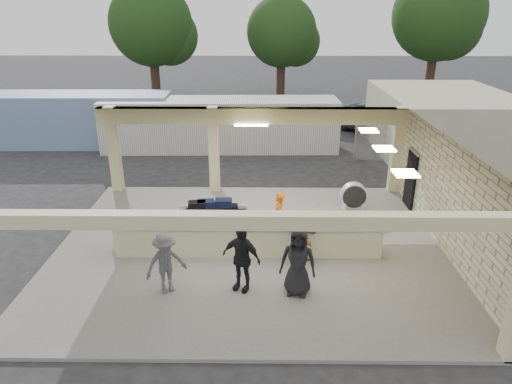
{
  "coord_description": "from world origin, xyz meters",
  "views": [
    {
      "loc": [
        0.38,
        -12.68,
        7.15
      ],
      "look_at": [
        0.22,
        1.0,
        1.54
      ],
      "focal_mm": 32.0,
      "sensor_mm": 36.0,
      "label": 1
    }
  ],
  "objects_px": {
    "car_white_a": "(397,124)",
    "car_dark": "(369,119)",
    "passenger_d": "(298,261)",
    "car_white_b": "(487,127)",
    "drum_fan": "(354,196)",
    "passenger_a": "(306,238)",
    "baggage_counter": "(248,240)",
    "passenger_c": "(166,263)",
    "passenger_b": "(241,258)",
    "container_blue": "(71,119)",
    "luggage_cart": "(211,217)",
    "container_white": "(220,124)",
    "baggage_handler": "(279,216)"
  },
  "relations": [
    {
      "from": "car_white_a",
      "to": "car_dark",
      "type": "bearing_deg",
      "value": 73.04
    },
    {
      "from": "car_white_b",
      "to": "baggage_handler",
      "type": "bearing_deg",
      "value": 159.36
    },
    {
      "from": "baggage_handler",
      "to": "container_blue",
      "type": "distance_m",
      "value": 15.55
    },
    {
      "from": "baggage_handler",
      "to": "luggage_cart",
      "type": "bearing_deg",
      "value": -92.26
    },
    {
      "from": "container_white",
      "to": "passenger_c",
      "type": "bearing_deg",
      "value": -92.63
    },
    {
      "from": "baggage_handler",
      "to": "car_dark",
      "type": "distance_m",
      "value": 15.26
    },
    {
      "from": "baggage_handler",
      "to": "passenger_c",
      "type": "bearing_deg",
      "value": -48.47
    },
    {
      "from": "car_dark",
      "to": "luggage_cart",
      "type": "bearing_deg",
      "value": 179.99
    },
    {
      "from": "car_dark",
      "to": "passenger_d",
      "type": "bearing_deg",
      "value": -168.05
    },
    {
      "from": "passenger_d",
      "to": "baggage_counter",
      "type": "bearing_deg",
      "value": 134.37
    },
    {
      "from": "baggage_handler",
      "to": "container_white",
      "type": "xyz_separation_m",
      "value": [
        -2.72,
        10.33,
        0.44
      ]
    },
    {
      "from": "passenger_a",
      "to": "passenger_c",
      "type": "height_order",
      "value": "passenger_c"
    },
    {
      "from": "baggage_handler",
      "to": "container_blue",
      "type": "xyz_separation_m",
      "value": [
        -10.91,
        11.08,
        0.51
      ]
    },
    {
      "from": "car_white_b",
      "to": "container_blue",
      "type": "bearing_deg",
      "value": 117.71
    },
    {
      "from": "baggage_handler",
      "to": "baggage_counter",
      "type": "bearing_deg",
      "value": -45.19
    },
    {
      "from": "drum_fan",
      "to": "passenger_b",
      "type": "distance_m",
      "value": 6.45
    },
    {
      "from": "luggage_cart",
      "to": "passenger_d",
      "type": "height_order",
      "value": "passenger_d"
    },
    {
      "from": "passenger_d",
      "to": "car_white_b",
      "type": "relative_size",
      "value": 0.44
    },
    {
      "from": "car_white_a",
      "to": "container_blue",
      "type": "bearing_deg",
      "value": 109.86
    },
    {
      "from": "passenger_b",
      "to": "car_dark",
      "type": "xyz_separation_m",
      "value": [
        7.06,
        16.94,
        -0.23
      ]
    },
    {
      "from": "baggage_handler",
      "to": "container_blue",
      "type": "relative_size",
      "value": 0.15
    },
    {
      "from": "passenger_a",
      "to": "container_blue",
      "type": "relative_size",
      "value": 0.15
    },
    {
      "from": "container_blue",
      "to": "luggage_cart",
      "type": "bearing_deg",
      "value": -52.57
    },
    {
      "from": "car_white_b",
      "to": "baggage_counter",
      "type": "bearing_deg",
      "value": 159.58
    },
    {
      "from": "passenger_b",
      "to": "container_blue",
      "type": "distance_m",
      "value": 17.08
    },
    {
      "from": "passenger_c",
      "to": "passenger_d",
      "type": "xyz_separation_m",
      "value": [
        3.42,
        -0.04,
        0.11
      ]
    },
    {
      "from": "passenger_d",
      "to": "container_blue",
      "type": "xyz_separation_m",
      "value": [
        -11.3,
        14.16,
        0.34
      ]
    },
    {
      "from": "drum_fan",
      "to": "passenger_a",
      "type": "distance_m",
      "value": 4.35
    },
    {
      "from": "drum_fan",
      "to": "car_white_b",
      "type": "height_order",
      "value": "car_white_b"
    },
    {
      "from": "car_white_a",
      "to": "car_dark",
      "type": "height_order",
      "value": "car_dark"
    },
    {
      "from": "luggage_cart",
      "to": "drum_fan",
      "type": "height_order",
      "value": "luggage_cart"
    },
    {
      "from": "baggage_counter",
      "to": "drum_fan",
      "type": "bearing_deg",
      "value": 40.92
    },
    {
      "from": "passenger_c",
      "to": "baggage_handler",
      "type": "bearing_deg",
      "value": 15.09
    },
    {
      "from": "drum_fan",
      "to": "car_white_b",
      "type": "xyz_separation_m",
      "value": [
        9.59,
        10.39,
        0.01
      ]
    },
    {
      "from": "passenger_a",
      "to": "container_white",
      "type": "xyz_separation_m",
      "value": [
        -3.44,
        11.9,
        0.39
      ]
    },
    {
      "from": "car_white_b",
      "to": "container_blue",
      "type": "distance_m",
      "value": 23.4
    },
    {
      "from": "drum_fan",
      "to": "passenger_b",
      "type": "xyz_separation_m",
      "value": [
        -3.92,
        -5.11,
        0.36
      ]
    },
    {
      "from": "baggage_handler",
      "to": "passenger_a",
      "type": "bearing_deg",
      "value": 21.18
    },
    {
      "from": "baggage_handler",
      "to": "passenger_c",
      "type": "height_order",
      "value": "passenger_c"
    },
    {
      "from": "passenger_b",
      "to": "container_blue",
      "type": "relative_size",
      "value": 0.17
    },
    {
      "from": "passenger_b",
      "to": "baggage_counter",
      "type": "bearing_deg",
      "value": 110.67
    },
    {
      "from": "passenger_d",
      "to": "luggage_cart",
      "type": "bearing_deg",
      "value": 140.75
    },
    {
      "from": "baggage_counter",
      "to": "container_blue",
      "type": "relative_size",
      "value": 0.76
    },
    {
      "from": "baggage_counter",
      "to": "car_dark",
      "type": "xyz_separation_m",
      "value": [
        6.93,
        15.11,
        0.22
      ]
    },
    {
      "from": "passenger_c",
      "to": "car_white_a",
      "type": "xyz_separation_m",
      "value": [
        10.48,
        16.23,
        -0.27
      ]
    },
    {
      "from": "luggage_cart",
      "to": "baggage_handler",
      "type": "relative_size",
      "value": 1.48
    },
    {
      "from": "baggage_counter",
      "to": "car_white_b",
      "type": "distance_m",
      "value": 19.14
    },
    {
      "from": "car_dark",
      "to": "passenger_a",
      "type": "bearing_deg",
      "value": -168.56
    },
    {
      "from": "car_dark",
      "to": "container_blue",
      "type": "relative_size",
      "value": 0.45
    },
    {
      "from": "drum_fan",
      "to": "car_white_a",
      "type": "relative_size",
      "value": 0.23
    }
  ]
}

